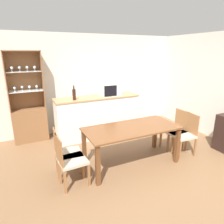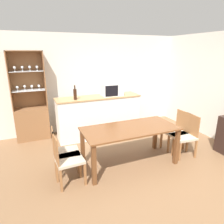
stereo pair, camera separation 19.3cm
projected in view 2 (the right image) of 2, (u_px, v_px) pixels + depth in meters
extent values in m
plane|color=brown|center=(137.00, 176.00, 3.53)|extent=(18.00, 18.00, 0.00)
cube|color=silver|center=(91.00, 83.00, 5.48)|extent=(6.80, 0.06, 2.55)
cube|color=white|center=(99.00, 117.00, 5.09)|extent=(2.07, 0.51, 1.01)
cube|color=tan|center=(98.00, 97.00, 4.93)|extent=(2.10, 0.54, 0.03)
cube|color=brown|center=(33.00, 123.00, 4.94)|extent=(0.77, 0.38, 0.79)
cube|color=brown|center=(27.00, 79.00, 4.80)|extent=(0.77, 0.02, 1.34)
cube|color=brown|center=(9.00, 81.00, 4.49)|extent=(0.02, 0.38, 1.34)
cube|color=brown|center=(45.00, 80.00, 4.77)|extent=(0.02, 0.38, 1.34)
cube|color=brown|center=(24.00, 51.00, 4.44)|extent=(0.77, 0.38, 0.02)
cube|color=white|center=(29.00, 90.00, 4.70)|extent=(0.73, 0.34, 0.01)
cube|color=white|center=(26.00, 71.00, 4.57)|extent=(0.73, 0.34, 0.01)
cylinder|color=white|center=(18.00, 91.00, 4.57)|extent=(0.04, 0.04, 0.01)
cylinder|color=white|center=(17.00, 90.00, 4.57)|extent=(0.01, 0.01, 0.06)
sphere|color=white|center=(17.00, 87.00, 4.55)|extent=(0.06, 0.06, 0.06)
cylinder|color=white|center=(15.00, 71.00, 4.45)|extent=(0.04, 0.04, 0.01)
cylinder|color=white|center=(15.00, 70.00, 4.44)|extent=(0.01, 0.01, 0.06)
sphere|color=white|center=(14.00, 68.00, 4.42)|extent=(0.06, 0.06, 0.06)
cylinder|color=white|center=(25.00, 90.00, 4.71)|extent=(0.04, 0.04, 0.01)
cylinder|color=white|center=(25.00, 88.00, 4.70)|extent=(0.01, 0.01, 0.06)
sphere|color=white|center=(25.00, 86.00, 4.68)|extent=(0.06, 0.06, 0.06)
cylinder|color=white|center=(23.00, 71.00, 4.56)|extent=(0.04, 0.04, 0.01)
cylinder|color=white|center=(22.00, 69.00, 4.55)|extent=(0.01, 0.01, 0.06)
sphere|color=white|center=(22.00, 67.00, 4.54)|extent=(0.06, 0.06, 0.06)
cylinder|color=white|center=(32.00, 90.00, 4.72)|extent=(0.04, 0.04, 0.01)
cylinder|color=white|center=(32.00, 88.00, 4.71)|extent=(0.01, 0.01, 0.06)
sphere|color=white|center=(32.00, 86.00, 4.70)|extent=(0.06, 0.06, 0.06)
cylinder|color=white|center=(30.00, 71.00, 4.61)|extent=(0.04, 0.04, 0.01)
cylinder|color=white|center=(30.00, 69.00, 4.60)|extent=(0.01, 0.01, 0.06)
sphere|color=white|center=(30.00, 67.00, 4.58)|extent=(0.06, 0.06, 0.06)
cylinder|color=white|center=(39.00, 89.00, 4.76)|extent=(0.04, 0.04, 0.01)
cylinder|color=white|center=(39.00, 88.00, 4.76)|extent=(0.01, 0.01, 0.06)
sphere|color=white|center=(39.00, 86.00, 4.74)|extent=(0.06, 0.06, 0.06)
cylinder|color=white|center=(37.00, 71.00, 4.62)|extent=(0.04, 0.04, 0.01)
cylinder|color=white|center=(37.00, 69.00, 4.61)|extent=(0.01, 0.01, 0.06)
sphere|color=white|center=(37.00, 67.00, 4.60)|extent=(0.06, 0.06, 0.06)
cube|color=brown|center=(130.00, 129.00, 3.71)|extent=(1.78, 0.83, 0.03)
cube|color=brown|center=(94.00, 165.00, 3.20)|extent=(0.07, 0.07, 0.71)
cube|color=brown|center=(177.00, 147.00, 3.82)|extent=(0.07, 0.07, 0.71)
cube|color=brown|center=(83.00, 147.00, 3.82)|extent=(0.07, 0.07, 0.71)
cube|color=brown|center=(155.00, 133.00, 4.44)|extent=(0.07, 0.07, 0.71)
cube|color=#C1B299|center=(175.00, 132.00, 4.35)|extent=(0.45, 0.45, 0.05)
cube|color=#936038|center=(183.00, 121.00, 4.36)|extent=(0.03, 0.40, 0.43)
cube|color=#936038|center=(173.00, 147.00, 4.17)|extent=(0.04, 0.04, 0.39)
cube|color=#936038|center=(161.00, 140.00, 4.50)|extent=(0.04, 0.04, 0.39)
cube|color=#936038|center=(187.00, 143.00, 4.32)|extent=(0.04, 0.04, 0.39)
cube|color=#936038|center=(175.00, 137.00, 4.66)|extent=(0.04, 0.04, 0.39)
cube|color=#C1B299|center=(69.00, 159.00, 3.26)|extent=(0.45, 0.45, 0.05)
cube|color=#936038|center=(55.00, 149.00, 3.10)|extent=(0.04, 0.40, 0.43)
cube|color=#936038|center=(78.00, 163.00, 3.57)|extent=(0.04, 0.04, 0.39)
cube|color=#936038|center=(85.00, 174.00, 3.24)|extent=(0.04, 0.04, 0.39)
cube|color=#936038|center=(56.00, 168.00, 3.41)|extent=(0.04, 0.04, 0.39)
cube|color=#936038|center=(61.00, 181.00, 3.07)|extent=(0.04, 0.04, 0.39)
cube|color=#C1B299|center=(183.00, 137.00, 4.13)|extent=(0.46, 0.46, 0.05)
cube|color=#936038|center=(192.00, 125.00, 4.12)|extent=(0.05, 0.40, 0.43)
cube|color=#936038|center=(180.00, 152.00, 3.96)|extent=(0.04, 0.04, 0.39)
cube|color=#936038|center=(168.00, 144.00, 4.31)|extent=(0.04, 0.04, 0.39)
cube|color=#936038|center=(196.00, 149.00, 4.08)|extent=(0.04, 0.04, 0.39)
cube|color=#936038|center=(183.00, 141.00, 4.43)|extent=(0.04, 0.04, 0.39)
cube|color=#C1B299|center=(67.00, 153.00, 3.48)|extent=(0.46, 0.46, 0.05)
cube|color=#936038|center=(53.00, 142.00, 3.34)|extent=(0.04, 0.40, 0.43)
cube|color=#936038|center=(77.00, 157.00, 3.78)|extent=(0.04, 0.04, 0.39)
cube|color=#936038|center=(80.00, 167.00, 3.43)|extent=(0.04, 0.04, 0.39)
cube|color=#936038|center=(55.00, 160.00, 3.66)|extent=(0.04, 0.04, 0.39)
cube|color=#936038|center=(57.00, 172.00, 3.30)|extent=(0.04, 0.04, 0.39)
cube|color=silver|center=(112.00, 90.00, 5.00)|extent=(0.51, 0.34, 0.30)
cube|color=black|center=(112.00, 91.00, 4.82)|extent=(0.33, 0.01, 0.26)
cylinder|color=black|center=(75.00, 94.00, 4.57)|extent=(0.07, 0.07, 0.25)
cylinder|color=black|center=(75.00, 87.00, 4.52)|extent=(0.03, 0.03, 0.09)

